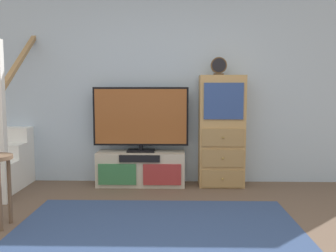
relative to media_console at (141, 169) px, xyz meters
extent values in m
cube|color=#A8BCD1|center=(0.30, 0.27, 1.13)|extent=(6.40, 0.12, 2.70)
cube|color=navy|center=(0.30, -1.59, -0.22)|extent=(2.60, 1.80, 0.01)
cube|color=#BCB29E|center=(0.00, 0.01, 0.00)|extent=(1.15, 0.36, 0.45)
cube|color=#337042|center=(-0.29, -0.18, -0.04)|extent=(0.48, 0.02, 0.27)
cube|color=maroon|center=(0.29, -0.18, -0.04)|extent=(0.48, 0.02, 0.27)
cube|color=black|center=(0.00, -0.18, 0.17)|extent=(0.52, 0.02, 0.09)
cube|color=black|center=(0.00, 0.03, 0.24)|extent=(0.36, 0.22, 0.02)
cylinder|color=black|center=(0.00, 0.03, 0.28)|extent=(0.05, 0.05, 0.06)
cube|color=black|center=(0.00, 0.03, 0.69)|extent=(1.25, 0.05, 0.77)
cube|color=brown|center=(0.00, 0.00, 0.69)|extent=(1.20, 0.01, 0.72)
cube|color=tan|center=(1.06, 0.02, 0.50)|extent=(0.58, 0.34, 1.45)
cube|color=#9C7949|center=(1.06, -0.16, -0.09)|extent=(0.53, 0.02, 0.22)
sphere|color=olive|center=(1.06, -0.18, -0.09)|extent=(0.03, 0.03, 0.03)
cube|color=#9C7949|center=(1.06, -0.16, 0.17)|extent=(0.53, 0.02, 0.22)
sphere|color=olive|center=(1.06, -0.18, 0.17)|extent=(0.03, 0.03, 0.03)
cube|color=#9C7949|center=(1.06, -0.16, 0.44)|extent=(0.53, 0.02, 0.22)
sphere|color=olive|center=(1.06, -0.18, 0.44)|extent=(0.03, 0.03, 0.03)
cube|color=#2D4784|center=(1.06, -0.16, 0.90)|extent=(0.49, 0.02, 0.46)
cube|color=#4C3823|center=(1.01, 0.00, 1.24)|extent=(0.12, 0.08, 0.02)
cylinder|color=brown|center=(1.01, 0.00, 1.35)|extent=(0.21, 0.04, 0.21)
cylinder|color=black|center=(1.01, -0.03, 1.35)|extent=(0.17, 0.01, 0.17)
cube|color=white|center=(-1.95, 0.38, 0.25)|extent=(0.90, 0.26, 0.95)
cube|color=white|center=(-1.45, -0.79, 0.68)|extent=(0.09, 0.09, 1.80)
cube|color=#9E7547|center=(-1.45, -0.14, 1.48)|extent=(0.06, 1.33, 0.99)
cylinder|color=brown|center=(-1.11, -1.56, 0.09)|extent=(0.04, 0.04, 0.63)
cylinder|color=brown|center=(-1.11, -1.37, 0.09)|extent=(0.04, 0.04, 0.63)
camera|label=1|loc=(0.45, -4.57, 1.03)|focal=37.64mm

